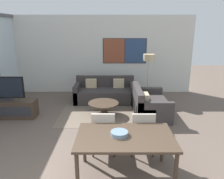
# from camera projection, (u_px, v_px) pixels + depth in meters

# --- Properties ---
(wall_back) EXTENTS (6.94, 0.09, 2.80)m
(wall_back) POSITION_uv_depth(u_px,v_px,m) (99.00, 55.00, 7.98)
(wall_back) COLOR silver
(wall_back) RESTS_ON ground_plane
(area_rug) EXTENTS (2.45, 1.71, 0.01)m
(area_rug) POSITION_uv_depth(u_px,v_px,m) (104.00, 115.00, 6.14)
(area_rug) COLOR #706051
(area_rug) RESTS_ON ground_plane
(tv_console) EXTENTS (1.57, 0.47, 0.48)m
(tv_console) POSITION_uv_depth(u_px,v_px,m) (8.00, 108.00, 5.95)
(tv_console) COLOR #423326
(tv_console) RESTS_ON ground_plane
(television) EXTENTS (1.04, 0.20, 0.65)m
(television) POSITION_uv_depth(u_px,v_px,m) (5.00, 89.00, 5.80)
(television) COLOR #2D2D33
(television) RESTS_ON tv_console
(sofa_main) EXTENTS (1.95, 0.91, 0.79)m
(sofa_main) POSITION_uv_depth(u_px,v_px,m) (106.00, 93.00, 7.27)
(sofa_main) COLOR #383333
(sofa_main) RESTS_ON ground_plane
(sofa_side) EXTENTS (0.91, 1.50, 0.79)m
(sofa_side) POSITION_uv_depth(u_px,v_px,m) (149.00, 106.00, 6.10)
(sofa_side) COLOR #383333
(sofa_side) RESTS_ON ground_plane
(coffee_table) EXTENTS (0.84, 0.84, 0.36)m
(coffee_table) POSITION_uv_depth(u_px,v_px,m) (104.00, 106.00, 6.07)
(coffee_table) COLOR #423326
(coffee_table) RESTS_ON ground_plane
(dining_table) EXTENTS (1.53, 0.95, 0.74)m
(dining_table) POSITION_uv_depth(u_px,v_px,m) (126.00, 140.00, 3.44)
(dining_table) COLOR #423326
(dining_table) RESTS_ON ground_plane
(dining_chair_left) EXTENTS (0.46, 0.46, 0.88)m
(dining_chair_left) POSITION_uv_depth(u_px,v_px,m) (104.00, 130.00, 4.13)
(dining_chair_left) COLOR #B2A899
(dining_chair_left) RESTS_ON ground_plane
(dining_chair_centre) EXTENTS (0.46, 0.46, 0.88)m
(dining_chair_centre) POSITION_uv_depth(u_px,v_px,m) (143.00, 130.00, 4.13)
(dining_chair_centre) COLOR #B2A899
(dining_chair_centre) RESTS_ON ground_plane
(fruit_bowl) EXTENTS (0.28, 0.28, 0.07)m
(fruit_bowl) POSITION_uv_depth(u_px,v_px,m) (120.00, 133.00, 3.42)
(fruit_bowl) COLOR slate
(fruit_bowl) RESTS_ON dining_table
(floor_lamp) EXTENTS (0.37, 0.37, 1.55)m
(floor_lamp) POSITION_uv_depth(u_px,v_px,m) (149.00, 61.00, 7.03)
(floor_lamp) COLOR #2D2D33
(floor_lamp) RESTS_ON ground_plane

